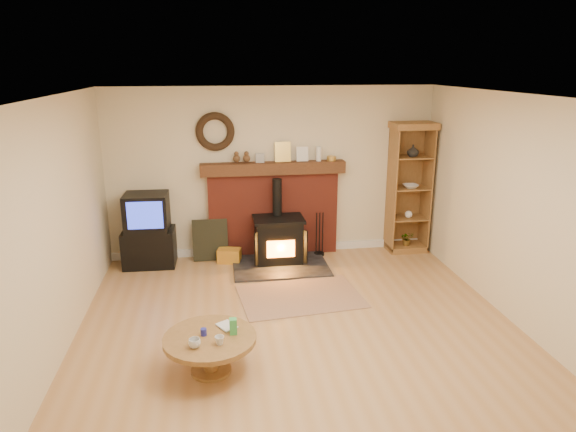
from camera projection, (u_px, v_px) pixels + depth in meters
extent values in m
plane|color=#B07E49|center=(302.00, 339.00, 5.65)|extent=(5.50, 5.50, 0.00)
cube|color=beige|center=(272.00, 173.00, 7.89)|extent=(5.00, 0.02, 2.60)
cube|color=beige|center=(395.00, 385.00, 2.67)|extent=(5.00, 0.02, 2.60)
cube|color=beige|center=(48.00, 238.00, 4.93)|extent=(0.02, 5.50, 2.60)
cube|color=beige|center=(528.00, 216.00, 5.63)|extent=(0.02, 5.50, 2.60)
cube|color=white|center=(305.00, 97.00, 4.91)|extent=(5.00, 5.50, 0.02)
cube|color=white|center=(273.00, 249.00, 8.22)|extent=(5.00, 0.04, 0.12)
torus|color=black|center=(215.00, 132.00, 7.53)|extent=(0.57, 0.11, 0.57)
cube|color=maroon|center=(273.00, 214.00, 8.00)|extent=(2.00, 0.15, 1.30)
cube|color=#3A1F12|center=(273.00, 168.00, 7.76)|extent=(2.20, 0.22, 0.18)
cube|color=#999999|center=(260.00, 158.00, 7.69)|extent=(0.13, 0.05, 0.14)
cube|color=gold|center=(283.00, 152.00, 7.74)|extent=(0.24, 0.06, 0.30)
cube|color=white|center=(302.00, 154.00, 7.79)|extent=(0.18, 0.05, 0.22)
cylinder|color=white|center=(319.00, 154.00, 7.81)|extent=(0.08, 0.08, 0.22)
cylinder|color=gold|center=(331.00, 158.00, 7.86)|extent=(0.14, 0.14, 0.07)
cube|color=black|center=(280.00, 266.00, 7.64)|extent=(1.40, 1.00, 0.03)
cube|color=black|center=(279.00, 240.00, 7.74)|extent=(0.68, 0.49, 0.63)
cube|color=black|center=(279.00, 219.00, 7.64)|extent=(0.75, 0.54, 0.04)
cylinder|color=black|center=(277.00, 197.00, 7.70)|extent=(0.14, 0.14, 0.56)
cube|color=orange|center=(281.00, 249.00, 7.51)|extent=(0.41, 0.02, 0.25)
cube|color=black|center=(259.00, 247.00, 7.52)|extent=(0.16, 0.22, 0.51)
cube|color=black|center=(301.00, 245.00, 7.61)|extent=(0.16, 0.22, 0.51)
cube|color=brown|center=(300.00, 296.00, 6.67)|extent=(1.65, 1.22, 0.01)
cube|color=black|center=(150.00, 247.00, 7.65)|extent=(0.76, 0.54, 0.55)
cube|color=black|center=(147.00, 212.00, 7.50)|extent=(0.63, 0.54, 0.55)
cube|color=#2436C7|center=(145.00, 215.00, 7.23)|extent=(0.50, 0.03, 0.40)
cube|color=brown|center=(405.00, 247.00, 8.33)|extent=(0.60, 0.44, 0.10)
cube|color=brown|center=(404.00, 187.00, 8.26)|extent=(0.60, 0.02, 1.91)
cube|color=brown|center=(391.00, 190.00, 8.02)|extent=(0.02, 0.44, 1.91)
cube|color=brown|center=(427.00, 189.00, 8.10)|extent=(0.02, 0.44, 1.91)
cube|color=brown|center=(413.00, 126.00, 7.78)|extent=(0.66, 0.48, 0.10)
cube|color=brown|center=(407.00, 218.00, 8.19)|extent=(0.56, 0.40, 0.02)
cube|color=brown|center=(409.00, 188.00, 8.05)|extent=(0.56, 0.40, 0.02)
cube|color=brown|center=(411.00, 157.00, 7.91)|extent=(0.56, 0.40, 0.02)
imported|color=white|center=(413.00, 151.00, 7.84)|extent=(0.18, 0.18, 0.19)
imported|color=white|center=(411.00, 186.00, 7.99)|extent=(0.24, 0.24, 0.06)
sphere|color=white|center=(409.00, 214.00, 8.13)|extent=(0.12, 0.12, 0.12)
imported|color=green|center=(407.00, 238.00, 8.24)|extent=(0.21, 0.18, 0.23)
cube|color=yellow|center=(229.00, 256.00, 7.80)|extent=(0.38, 0.29, 0.21)
cube|color=black|center=(210.00, 240.00, 7.84)|extent=(0.53, 0.14, 0.64)
cylinder|color=black|center=(319.00, 254.00, 8.11)|extent=(0.16, 0.16, 0.04)
cylinder|color=black|center=(316.00, 234.00, 8.01)|extent=(0.02, 0.02, 0.70)
cylinder|color=black|center=(320.00, 234.00, 8.02)|extent=(0.02, 0.02, 0.70)
cylinder|color=black|center=(323.00, 234.00, 8.03)|extent=(0.02, 0.02, 0.70)
cylinder|color=brown|center=(211.00, 370.00, 5.05)|extent=(0.40, 0.40, 0.03)
cylinder|color=brown|center=(211.00, 355.00, 5.00)|extent=(0.14, 0.14, 0.31)
cylinder|color=brown|center=(210.00, 339.00, 4.95)|extent=(0.90, 0.90, 0.05)
imported|color=white|center=(195.00, 343.00, 4.74)|extent=(0.11, 0.11, 0.09)
imported|color=white|center=(220.00, 340.00, 4.79)|extent=(0.09, 0.09, 0.08)
imported|color=#4C331E|center=(220.00, 328.00, 5.07)|extent=(0.15, 0.20, 0.02)
cylinder|color=#232796|center=(204.00, 332.00, 4.95)|extent=(0.06, 0.06, 0.07)
cube|color=green|center=(233.00, 326.00, 4.97)|extent=(0.07, 0.07, 0.16)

